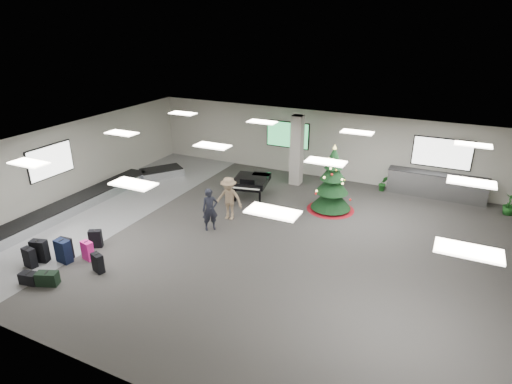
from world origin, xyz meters
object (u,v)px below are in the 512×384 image
at_px(pink_suitcase, 88,251).
at_px(traveler_a, 210,210).
at_px(potted_plant_left, 383,183).
at_px(service_counter, 436,185).
at_px(baggage_carousel, 95,197).
at_px(potted_plant_right, 510,205).
at_px(traveler_b, 229,198).
at_px(grand_piano, 251,181).
at_px(christmas_tree, 332,188).

xyz_separation_m(pink_suitcase, traveler_a, (2.43, 3.51, 0.47)).
bearing_deg(potted_plant_left, service_counter, 6.39).
xyz_separation_m(baggage_carousel, potted_plant_right, (15.58, 6.11, 0.21)).
bearing_deg(baggage_carousel, pink_suitcase, -47.32).
bearing_deg(potted_plant_left, traveler_b, -131.10).
distance_m(service_counter, traveler_a, 9.85).
bearing_deg(service_counter, potted_plant_right, -12.86).
bearing_deg(baggage_carousel, grand_piano, 29.87).
relative_size(traveler_b, potted_plant_right, 1.99).
xyz_separation_m(service_counter, traveler_a, (-7.12, -6.80, 0.24)).
relative_size(grand_piano, traveler_b, 1.19).
bearing_deg(baggage_carousel, traveler_b, 9.72).
distance_m(service_counter, potted_plant_right, 2.81).
distance_m(christmas_tree, potted_plant_left, 3.37).
relative_size(baggage_carousel, traveler_a, 6.16).
bearing_deg(pink_suitcase, baggage_carousel, 144.06).
xyz_separation_m(service_counter, potted_plant_right, (2.74, -0.63, -0.12)).
bearing_deg(christmas_tree, potted_plant_left, 62.88).
distance_m(christmas_tree, potted_plant_right, 6.93).
bearing_deg(traveler_a, grand_piano, 46.48).
distance_m(pink_suitcase, traveler_b, 5.30).
bearing_deg(potted_plant_right, baggage_carousel, -158.59).
xyz_separation_m(christmas_tree, potted_plant_right, (6.42, 2.58, -0.51)).
bearing_deg(traveler_b, pink_suitcase, -123.18).
bearing_deg(pink_suitcase, service_counter, 58.56).
bearing_deg(potted_plant_left, grand_piano, -147.13).
height_order(christmas_tree, traveler_a, christmas_tree).
distance_m(grand_piano, traveler_a, 3.34).
height_order(pink_suitcase, potted_plant_right, potted_plant_right).
height_order(traveler_b, potted_plant_right, traveler_b).
xyz_separation_m(baggage_carousel, traveler_b, (5.90, 1.01, 0.63)).
distance_m(service_counter, pink_suitcase, 14.05).
xyz_separation_m(christmas_tree, grand_piano, (-3.47, -0.26, -0.21)).
bearing_deg(service_counter, traveler_b, -140.51).
relative_size(grand_piano, potted_plant_right, 2.37).
height_order(service_counter, traveler_a, traveler_a).
distance_m(christmas_tree, traveler_a, 4.98).
relative_size(service_counter, traveler_a, 2.57).
height_order(baggage_carousel, traveler_b, traveler_b).
bearing_deg(grand_piano, service_counter, 14.07).
bearing_deg(grand_piano, traveler_a, -101.41).
bearing_deg(grand_piano, traveler_b, -96.71).
relative_size(baggage_carousel, potted_plant_right, 11.43).
xyz_separation_m(pink_suitcase, traveler_b, (2.60, 4.58, 0.53)).
bearing_deg(grand_piano, baggage_carousel, -161.91).
bearing_deg(christmas_tree, traveler_b, -142.33).
relative_size(traveler_a, potted_plant_right, 1.86).
xyz_separation_m(pink_suitcase, grand_piano, (2.40, 6.84, 0.41)).
bearing_deg(christmas_tree, potted_plant_right, 21.87).
height_order(traveler_a, potted_plant_right, traveler_a).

